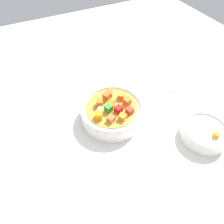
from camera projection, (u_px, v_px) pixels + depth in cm
name	position (u px, v px, depth cm)	size (l,w,h in cm)	color
ground_plane	(112.00, 120.00, 56.50)	(140.00, 140.00, 2.00)	silver
soup_bowl_main	(112.00, 111.00, 53.69)	(16.85, 16.85, 6.36)	white
spoon	(139.00, 90.00, 62.50)	(17.20, 10.50, 1.04)	silver
side_bowl_small	(205.00, 132.00, 50.10)	(11.56, 11.56, 4.34)	white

